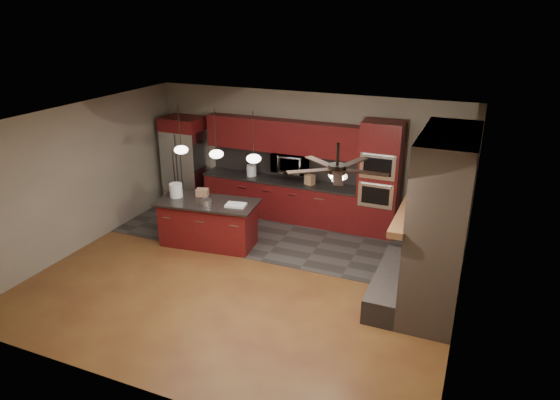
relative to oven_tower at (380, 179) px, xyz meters
The scene contains 22 objects.
ground 3.40m from the oven_tower, 122.27° to the right, with size 7.00×7.00×0.00m, color brown.
ceiling 3.57m from the oven_tower, 122.27° to the right, with size 7.00×6.00×0.02m, color white.
back_wall 1.74m from the oven_tower, 169.75° to the left, with size 7.00×0.02×2.80m, color gray.
right_wall 3.25m from the oven_tower, 56.24° to the right, with size 0.02×6.00×2.80m, color gray.
left_wall 5.86m from the oven_tower, 152.62° to the right, with size 0.02×6.00×2.80m, color gray.
slate_tile_patch 2.26m from the oven_tower, 152.30° to the right, with size 7.00×2.40×0.01m, color #383633.
fireplace_column 2.66m from the oven_tower, 59.73° to the right, with size 1.30×2.10×2.80m.
back_cabinetry 2.20m from the oven_tower, behind, with size 3.59×0.64×2.20m.
oven_tower is the anchor object (origin of this frame).
microwave 1.98m from the oven_tower, behind, with size 0.73×0.41×0.50m, color silver.
refrigerator 4.57m from the oven_tower, behind, with size 0.90×0.75×2.11m.
kitchen_island 3.55m from the oven_tower, 148.52° to the right, with size 2.05×1.11×0.92m.
white_bucket 4.09m from the oven_tower, 153.46° to the right, with size 0.25×0.25×0.27m, color white.
paint_can 3.50m from the oven_tower, 144.66° to the right, with size 0.20×0.20×0.13m, color #B8B8BD.
paint_tray 2.97m from the oven_tower, 142.30° to the right, with size 0.37×0.26×0.04m, color silver.
cardboard_box 3.58m from the oven_tower, 153.64° to the right, with size 0.24×0.17×0.15m, color #8B6348.
counter_bucket 2.89m from the oven_tower, behind, with size 0.22×0.22×0.25m, color white.
counter_box 1.49m from the oven_tower, behind, with size 0.19×0.15×0.21m, color #A47C55.
pendant_left 3.97m from the oven_tower, 149.26° to the right, with size 0.26×0.26×0.92m.
pendant_center 3.37m from the oven_tower, 142.53° to the right, with size 0.26×0.26×0.92m.
pendant_right 2.83m from the oven_tower, 132.87° to the right, with size 0.26×0.26×0.92m.
ceiling_fan 3.72m from the oven_tower, 88.36° to the right, with size 1.27×1.33×0.41m.
Camera 1 is at (3.54, -6.88, 4.45)m, focal length 32.00 mm.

